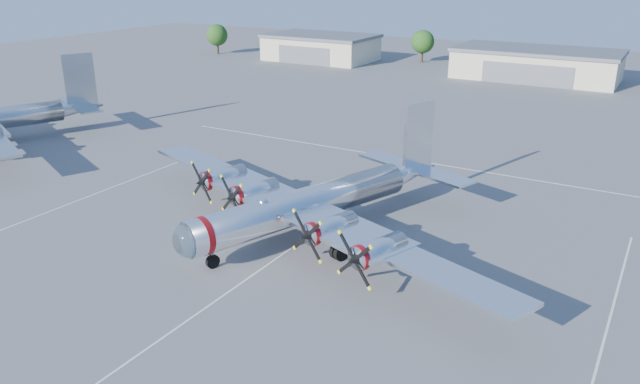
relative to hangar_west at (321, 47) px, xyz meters
The scene contains 7 objects.
ground 93.54m from the hangar_west, 61.23° to the right, with size 260.00×260.00×0.00m, color #505053.
parking_lines 95.08m from the hangar_west, 61.74° to the right, with size 60.00×50.08×0.01m.
hangar_west is the anchor object (origin of this frame).
hangar_center 45.00m from the hangar_west, ahead, with size 28.60×14.60×5.40m.
tree_far_west 25.36m from the hangar_west, behind, with size 4.80×4.80×6.64m.
tree_west 21.61m from the hangar_west, 21.89° to the left, with size 4.80×4.80×6.64m.
main_bomber_b29 90.68m from the hangar_west, 60.13° to the right, with size 40.24×27.52×8.90m, color white, non-canonical shape.
Camera 1 is at (23.21, -35.71, 20.44)m, focal length 35.00 mm.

